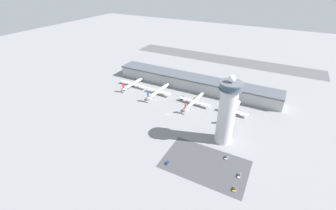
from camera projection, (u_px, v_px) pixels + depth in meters
The scene contains 15 objects.
ground_plane at pixel (168, 114), 232.00m from camera, with size 1000.00×1000.00×0.00m, color gray.
terminal_building at pixel (194, 82), 281.45m from camera, with size 207.21×25.00×14.87m.
runway_strip at pixel (221, 59), 379.48m from camera, with size 310.82×44.00×0.01m, color #515154.
control_tower at pixel (227, 112), 180.96m from camera, with size 17.81×17.81×61.21m.
parking_lot_surface at pixel (205, 164), 171.46m from camera, with size 64.00×40.00×0.01m, color #424247.
airplane_gate_alpha at pixel (133, 84), 286.05m from camera, with size 39.95×38.21×11.38m.
airplane_gate_bravo at pixel (158, 91), 267.18m from camera, with size 31.76×44.21×12.82m.
airplane_gate_charlie at pixel (194, 101), 246.35m from camera, with size 36.41×43.99×11.76m.
airplane_gate_delta at pixel (233, 111), 229.58m from camera, with size 31.02×43.16×13.44m.
service_truck_catering at pixel (231, 118), 224.20m from camera, with size 8.03×7.24×3.12m.
service_truck_fuel at pixel (182, 98), 260.43m from camera, with size 4.60×8.53×2.64m.
car_yellow_taxi at pixel (167, 163), 171.84m from camera, with size 1.88×4.42×1.39m.
car_green_van at pixel (226, 158), 176.65m from camera, with size 1.83×4.16×1.57m.
car_silver_sedan at pixel (239, 175), 161.02m from camera, with size 1.88×4.65×1.56m.
car_black_suv at pixel (234, 189), 150.87m from camera, with size 1.97×4.21×1.48m.
Camera 1 is at (91.39, -172.27, 126.03)m, focal length 24.00 mm.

